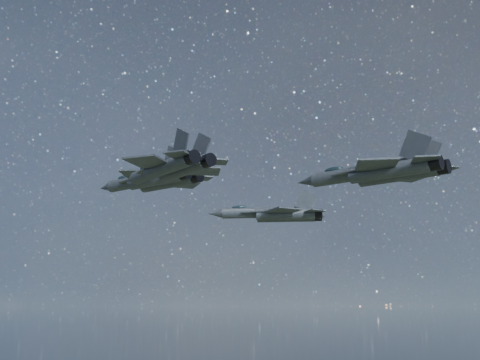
% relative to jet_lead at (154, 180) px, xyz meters
% --- Properties ---
extents(jet_lead, '(19.82, 13.71, 4.98)m').
position_rel_jet_lead_xyz_m(jet_lead, '(0.00, 0.00, 0.00)').
color(jet_lead, '#2E3439').
extents(jet_left, '(19.32, 12.78, 4.93)m').
position_rel_jet_lead_xyz_m(jet_left, '(8.44, 21.58, -2.23)').
color(jet_left, '#2E3439').
extents(jet_right, '(15.71, 10.32, 4.04)m').
position_rel_jet_lead_xyz_m(jet_right, '(13.36, -15.26, -3.19)').
color(jet_right, '#2E3439').
extents(jet_slot, '(20.25, 13.93, 5.08)m').
position_rel_jet_lead_xyz_m(jet_slot, '(29.95, 3.79, -1.44)').
color(jet_slot, '#2E3439').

